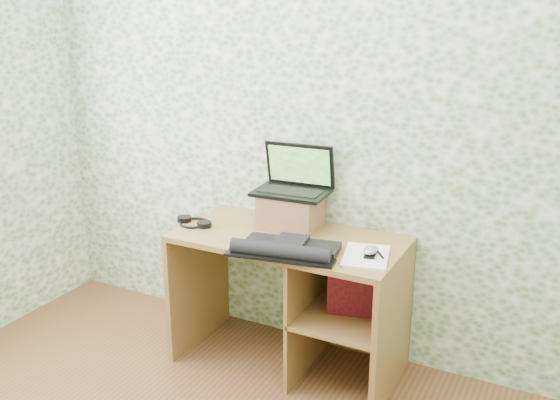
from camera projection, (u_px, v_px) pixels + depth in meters
The scene contains 10 objects.
wall_back at pixel (315, 123), 3.35m from camera, with size 3.50×3.50×0.00m, color white.
desk at pixel (304, 284), 3.33m from camera, with size 1.20×0.60×0.75m.
riser at pixel (291, 210), 3.38m from camera, with size 0.31×0.26×0.18m, color brown.
laptop at pixel (294, 181), 3.37m from camera, with size 0.41×0.30×0.26m.
keyboard at pixel (286, 248), 3.03m from camera, with size 0.55×0.35×0.07m.
headphones at pixel (194, 222), 3.44m from camera, with size 0.23×0.19×0.03m.
notepad at pixel (366, 256), 2.99m from camera, with size 0.21×0.30×0.01m, color white.
mouse at pixel (370, 252), 2.97m from camera, with size 0.06×0.10×0.03m, color #B2B2B4.
pen at pixel (379, 252), 3.01m from camera, with size 0.01×0.01×0.15m, color black.
red_box at pixel (352, 288), 3.17m from camera, with size 0.24×0.08×0.29m, color maroon.
Camera 1 is at (1.35, -1.29, 1.92)m, focal length 40.00 mm.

